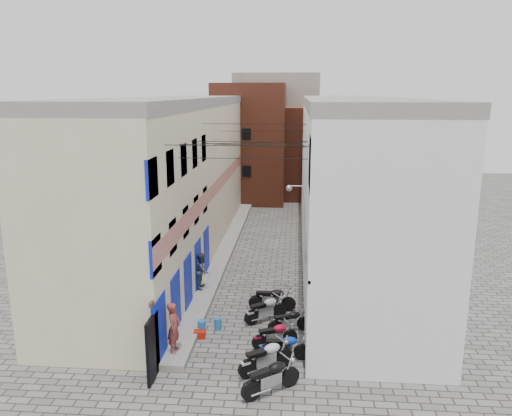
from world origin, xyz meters
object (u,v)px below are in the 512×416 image
(motorcycle_d, at_px, (275,334))
(motorcycle_f, at_px, (266,308))
(motorcycle_b, at_px, (266,356))
(person_b, at_px, (202,270))
(motorcycle_e, at_px, (289,320))
(water_jug_far, at_px, (218,324))
(person_a, at_px, (174,327))
(motorcycle_a, at_px, (271,376))
(motorcycle_c, at_px, (284,346))
(red_crate, at_px, (200,334))
(water_jug_near, at_px, (202,327))
(motorcycle_g, at_px, (272,297))

(motorcycle_d, relative_size, motorcycle_f, 0.90)
(motorcycle_b, relative_size, person_b, 1.24)
(motorcycle_f, bearing_deg, motorcycle_e, 12.87)
(motorcycle_d, distance_m, motorcycle_f, 2.16)
(motorcycle_b, relative_size, water_jug_far, 4.49)
(motorcycle_d, xyz_separation_m, person_a, (-3.54, -1.06, 0.65))
(motorcycle_a, height_order, motorcycle_b, motorcycle_a)
(motorcycle_c, xyz_separation_m, red_crate, (-3.30, 1.37, -0.40))
(motorcycle_b, xyz_separation_m, person_a, (-3.32, 0.71, 0.56))
(motorcycle_d, bearing_deg, water_jug_near, -129.47)
(motorcycle_g, height_order, person_a, person_a)
(motorcycle_b, height_order, motorcycle_e, motorcycle_b)
(water_jug_near, bearing_deg, motorcycle_a, -52.40)
(motorcycle_b, bearing_deg, red_crate, -163.42)
(motorcycle_f, distance_m, motorcycle_g, 1.08)
(motorcycle_a, xyz_separation_m, motorcycle_b, (-0.23, 1.20, -0.00))
(motorcycle_d, distance_m, red_crate, 2.99)
(motorcycle_c, distance_m, person_a, 3.95)
(motorcycle_a, xyz_separation_m, motorcycle_c, (0.35, 2.05, -0.08))
(motorcycle_b, bearing_deg, person_b, 173.18)
(motorcycle_a, distance_m, motorcycle_e, 4.23)
(motorcycle_g, height_order, red_crate, motorcycle_g)
(motorcycle_d, xyz_separation_m, motorcycle_g, (-0.26, 3.17, 0.07))
(red_crate, bearing_deg, motorcycle_b, -39.23)
(person_b, xyz_separation_m, water_jug_near, (0.72, -4.03, -0.84))
(motorcycle_d, bearing_deg, motorcycle_e, 133.81)
(person_b, height_order, water_jug_far, person_b)
(motorcycle_g, relative_size, water_jug_near, 3.94)
(motorcycle_b, xyz_separation_m, motorcycle_e, (0.73, 3.00, -0.10))
(motorcycle_a, bearing_deg, red_crate, -175.49)
(motorcycle_e, height_order, person_a, person_a)
(motorcycle_d, distance_m, motorcycle_g, 3.18)
(motorcycle_g, relative_size, person_a, 1.12)
(motorcycle_c, distance_m, motorcycle_g, 4.14)
(motorcycle_b, height_order, water_jug_far, motorcycle_b)
(motorcycle_f, xyz_separation_m, person_b, (-3.18, 2.77, 0.52))
(motorcycle_a, relative_size, motorcycle_c, 1.14)
(motorcycle_b, xyz_separation_m, person_b, (-3.44, 6.65, 0.49))
(motorcycle_g, xyz_separation_m, red_crate, (-2.67, -2.73, -0.45))
(person_a, xyz_separation_m, red_crate, (0.60, 1.51, -1.03))
(motorcycle_f, distance_m, water_jug_far, 2.10)
(person_a, bearing_deg, motorcycle_b, -96.42)
(motorcycle_d, height_order, motorcycle_f, motorcycle_f)
(motorcycle_e, xyz_separation_m, person_b, (-4.17, 3.66, 0.59))
(motorcycle_d, distance_m, water_jug_far, 2.66)
(motorcycle_d, xyz_separation_m, motorcycle_e, (0.52, 1.22, -0.01))
(person_b, distance_m, red_crate, 4.59)
(motorcycle_g, bearing_deg, person_a, -36.20)
(motorcycle_b, xyz_separation_m, water_jug_far, (-2.13, 2.99, -0.38))
(motorcycle_c, bearing_deg, motorcycle_g, -176.47)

